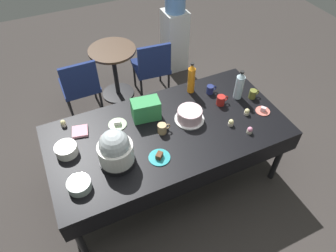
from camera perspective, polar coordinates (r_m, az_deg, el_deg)
ground at (r=3.39m, az=0.00°, el=-9.42°), size 9.00×9.00×0.00m
potluck_table at (r=2.85m, az=0.00°, el=-1.56°), size 2.20×1.10×0.75m
frosted_layer_cake at (r=2.86m, az=4.07°, el=2.04°), size 0.28×0.28×0.12m
slow_cooker at (r=2.47m, az=-9.81°, el=-4.40°), size 0.30×0.30×0.35m
glass_salad_bowl at (r=2.48m, az=-16.26°, el=-10.56°), size 0.19×0.19×0.08m
ceramic_snack_bowl at (r=2.73m, az=-18.48°, el=-4.23°), size 0.19×0.19×0.09m
dessert_plate_teal at (r=2.58m, az=-1.63°, el=-5.78°), size 0.19×0.19×0.05m
dessert_plate_coral at (r=3.11m, az=17.32°, el=2.80°), size 0.14×0.14×0.05m
dessert_plate_sage at (r=2.88m, az=-9.43°, el=0.41°), size 0.17×0.17×0.05m
cupcake_cocoa at (r=2.85m, az=15.04°, el=-0.77°), size 0.05×0.05×0.07m
cupcake_vanilla at (r=2.98m, az=-19.02°, el=0.49°), size 0.05×0.05×0.07m
cupcake_mint at (r=2.88m, az=11.70°, el=0.62°), size 0.05×0.05×0.07m
cupcake_rose at (r=3.02m, az=14.54°, el=2.58°), size 0.05×0.05×0.07m
soda_bottle_water at (r=3.12m, az=13.22°, el=7.38°), size 0.09×0.09×0.32m
soda_bottle_orange_juice at (r=3.11m, az=4.40°, el=8.84°), size 0.07×0.07×0.35m
coffee_mug_tan at (r=2.75m, az=-1.05°, el=-0.47°), size 0.12×0.08×0.09m
coffee_mug_olive at (r=3.22m, az=15.60°, el=5.80°), size 0.11×0.07×0.09m
coffee_mug_navy at (r=3.19m, az=7.92°, el=6.79°), size 0.11×0.07×0.09m
coffee_mug_red at (r=3.07m, az=9.89°, el=4.77°), size 0.13×0.08×0.10m
soda_carton at (r=2.86m, az=-4.16°, el=3.13°), size 0.28×0.19×0.20m
paper_napkin_stack at (r=2.88m, az=-16.13°, el=-0.96°), size 0.17×0.17×0.02m
maroon_chair_left at (r=3.86m, az=-16.12°, el=7.50°), size 0.44×0.44×0.85m
maroon_chair_right at (r=4.03m, az=-3.00°, el=11.26°), size 0.48×0.48×0.85m
round_cafe_table at (r=4.10m, az=-10.07°, el=11.34°), size 0.60×0.60×0.72m
water_cooler at (r=4.55m, az=1.27°, el=17.17°), size 0.32×0.32×1.24m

